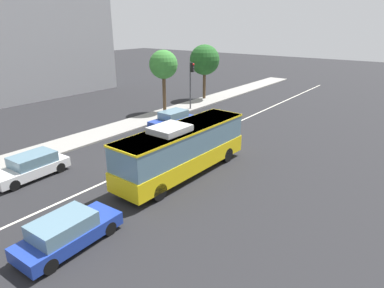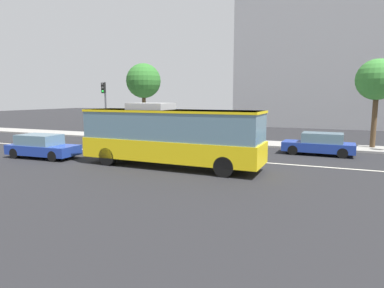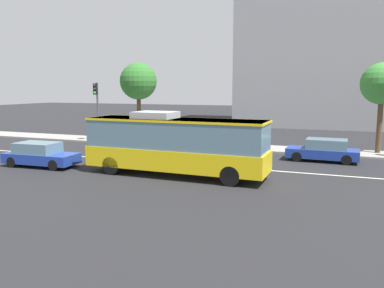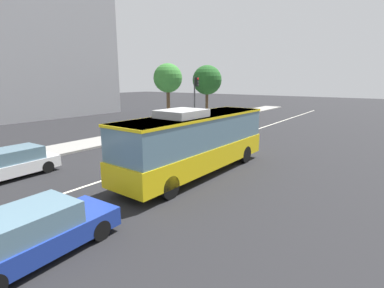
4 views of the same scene
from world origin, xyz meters
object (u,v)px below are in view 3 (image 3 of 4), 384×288
street_tree_kerbside_right (138,82)px  traffic_light_near_corner (97,102)px  sedan_blue_ahead (324,150)px  sedan_white (140,140)px  street_tree_kerbside_centre (382,84)px  transit_bus (175,143)px  sedan_blue (40,155)px

street_tree_kerbside_right → traffic_light_near_corner: bearing=-151.4°
sedan_blue_ahead → street_tree_kerbside_right: size_ratio=0.66×
sedan_white → sedan_blue_ahead: (13.46, -0.01, 0.00)m
sedan_white → street_tree_kerbside_centre: (17.02, 4.08, 4.26)m
sedan_blue_ahead → transit_bus: bearing=46.2°
sedan_white → sedan_blue_ahead: size_ratio=1.00×
transit_bus → street_tree_kerbside_centre: bearing=47.1°
sedan_white → street_tree_kerbside_right: (-2.26, 4.06, 4.55)m
sedan_white → sedan_blue_ahead: bearing=177.5°
street_tree_kerbside_centre → sedan_blue_ahead: bearing=-131.0°
sedan_white → sedan_blue_ahead: same height
sedan_blue → street_tree_kerbside_right: (0.39, 11.90, 4.55)m
sedan_blue → street_tree_kerbside_right: street_tree_kerbside_right is taller
transit_bus → street_tree_kerbside_right: (-8.29, 11.27, 3.47)m
traffic_light_near_corner → transit_bus: bearing=45.1°
street_tree_kerbside_right → sedan_white: bearing=-61.0°
sedan_blue_ahead → street_tree_kerbside_right: (-15.71, 4.07, 4.55)m
transit_bus → sedan_blue_ahead: transit_bus is taller
sedan_white → traffic_light_near_corner: traffic_light_near_corner is taller
sedan_white → street_tree_kerbside_right: street_tree_kerbside_right is taller
street_tree_kerbside_centre → street_tree_kerbside_right: street_tree_kerbside_right is taller
transit_bus → sedan_blue: transit_bus is taller
transit_bus → traffic_light_near_corner: bearing=141.6°
transit_bus → street_tree_kerbside_right: bearing=127.7°
street_tree_kerbside_right → transit_bus: bearing=-53.7°
sedan_blue_ahead → traffic_light_near_corner: 19.25m
street_tree_kerbside_right → street_tree_kerbside_centre: bearing=0.1°
sedan_white → sedan_blue: bearing=68.9°
sedan_blue_ahead → traffic_light_near_corner: bearing=-5.0°
sedan_white → traffic_light_near_corner: (-5.44, 2.32, 2.84)m
sedan_white → traffic_light_near_corner: 6.56m
street_tree_kerbside_centre → street_tree_kerbside_right: 19.27m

